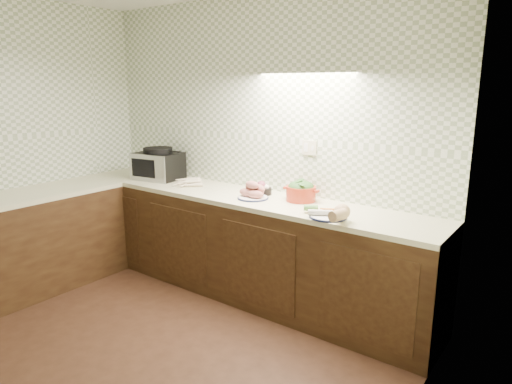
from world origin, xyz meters
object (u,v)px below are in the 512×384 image
Objects in this scene: dutch_oven at (301,191)px; onion_bowl at (263,189)px; sweet_potato_plate at (253,192)px; toaster_oven at (158,164)px; parsnip_pile at (188,181)px; veg_plate at (334,213)px.

onion_bowl is at bearing 175.14° from dutch_oven.
toaster_oven is at bearing 176.41° from sweet_potato_plate.
toaster_oven is 1.25m from onion_bowl.
parsnip_pile is (0.41, -0.00, -0.12)m from toaster_oven.
dutch_oven is at bearing 0.86° from onion_bowl.
parsnip_pile is 1.22m from dutch_oven.
veg_plate is (1.68, -0.22, 0.01)m from parsnip_pile.
dutch_oven reaches higher than onion_bowl.
veg_plate is at bearing -19.97° from onion_bowl.
veg_plate is (2.09, -0.22, -0.10)m from toaster_oven.
onion_bowl is 0.35× the size of veg_plate.
parsnip_pile is at bearing 174.71° from sweet_potato_plate.
parsnip_pile is 0.86m from sweet_potato_plate.
dutch_oven reaches higher than sweet_potato_plate.
parsnip_pile is 0.81× the size of veg_plate.
veg_plate is at bearing -39.84° from dutch_oven.
dutch_oven is (1.21, 0.09, 0.05)m from parsnip_pile.
sweet_potato_plate is 0.59× the size of veg_plate.
onion_bowl is at bearing 5.97° from parsnip_pile.
veg_plate reaches higher than onion_bowl.
parsnip_pile is 1.37× the size of sweet_potato_plate.
toaster_oven is 1.11× the size of veg_plate.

